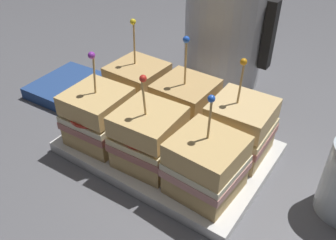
# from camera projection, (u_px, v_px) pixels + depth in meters

# --- Properties ---
(ground_plane) EXTENTS (6.00, 6.00, 0.00)m
(ground_plane) POSITION_uv_depth(u_px,v_px,m) (168.00, 151.00, 0.61)
(ground_plane) COLOR slate
(serving_platter) EXTENTS (0.33, 0.23, 0.02)m
(serving_platter) POSITION_uv_depth(u_px,v_px,m) (168.00, 147.00, 0.60)
(serving_platter) COLOR white
(serving_platter) RESTS_ON ground_plane
(sandwich_front_left) EXTENTS (0.10, 0.10, 0.16)m
(sandwich_front_left) POSITION_uv_depth(u_px,v_px,m) (98.00, 117.00, 0.58)
(sandwich_front_left) COLOR tan
(sandwich_front_left) RESTS_ON serving_platter
(sandwich_front_center) EXTENTS (0.10, 0.10, 0.16)m
(sandwich_front_center) POSITION_uv_depth(u_px,v_px,m) (148.00, 137.00, 0.54)
(sandwich_front_center) COLOR tan
(sandwich_front_center) RESTS_ON serving_platter
(sandwich_front_right) EXTENTS (0.10, 0.10, 0.15)m
(sandwich_front_right) POSITION_uv_depth(u_px,v_px,m) (206.00, 165.00, 0.49)
(sandwich_front_right) COLOR tan
(sandwich_front_right) RESTS_ON serving_platter
(sandwich_back_left) EXTENTS (0.10, 0.10, 0.17)m
(sandwich_back_left) POSITION_uv_depth(u_px,v_px,m) (138.00, 88.00, 0.66)
(sandwich_back_left) COLOR tan
(sandwich_back_left) RESTS_ON serving_platter
(sandwich_back_center) EXTENTS (0.10, 0.10, 0.17)m
(sandwich_back_center) POSITION_uv_depth(u_px,v_px,m) (186.00, 107.00, 0.60)
(sandwich_back_center) COLOR tan
(sandwich_back_center) RESTS_ON serving_platter
(sandwich_back_right) EXTENTS (0.10, 0.10, 0.16)m
(sandwich_back_right) POSITION_uv_depth(u_px,v_px,m) (240.00, 128.00, 0.56)
(sandwich_back_right) COLOR #DBB77A
(sandwich_back_right) RESTS_ON serving_platter
(kettle_steel) EXTENTS (0.19, 0.17, 0.26)m
(kettle_steel) POSITION_uv_depth(u_px,v_px,m) (225.00, 28.00, 0.75)
(kettle_steel) COLOR #B7BABF
(kettle_steel) RESTS_ON ground_plane
(napkin_stack) EXTENTS (0.15, 0.15, 0.02)m
(napkin_stack) POSITION_uv_depth(u_px,v_px,m) (72.00, 88.00, 0.76)
(napkin_stack) COLOR navy
(napkin_stack) RESTS_ON ground_plane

